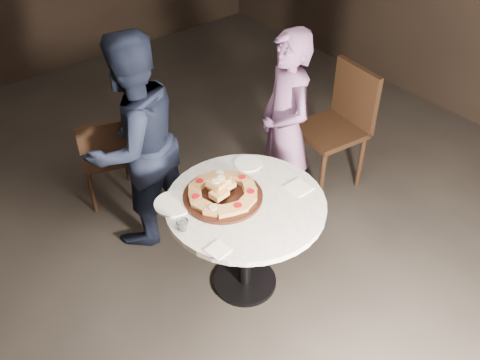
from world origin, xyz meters
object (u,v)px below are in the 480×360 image
Objects in this scene: table at (245,218)px; diner_teal at (285,128)px; chair_right at (340,119)px; diner_navy at (134,144)px; serving_board at (223,196)px; focaccia_pile at (222,191)px; water_glass at (182,225)px; chair_far at (106,155)px.

diner_teal is (0.71, 0.42, 0.13)m from table.
diner_navy is at bearing -98.76° from chair_right.
focaccia_pile is at bearing 113.15° from serving_board.
table is 0.23m from focaccia_pile.
serving_board is 6.70× the size of water_glass.
table is 2.43× the size of focaccia_pile.
diner_teal is at bearing 18.93° from water_glass.
focaccia_pile reaches higher than chair_far.
diner_teal reaches higher than chair_far.
chair_far is (-0.18, 1.16, -0.27)m from serving_board.
chair_right is 1.59m from diner_navy.
focaccia_pile is (-0.00, 0.01, 0.04)m from serving_board.
serving_board is 0.31× the size of diner_navy.
serving_board is 0.04m from focaccia_pile.
focaccia_pile is 0.30× the size of diner_teal.
table is 0.90m from diner_navy.
diner_teal is (0.97, -0.85, 0.26)m from chair_far.
water_glass is (-0.41, 0.04, 0.16)m from table.
serving_board is 0.61× the size of chair_far.
chair_right is 0.68× the size of diner_teal.
chair_far is (-0.18, 1.16, -0.31)m from focaccia_pile.
diner_navy reaches higher than diner_teal.
diner_teal is at bearing -84.03° from chair_right.
table is 0.67× the size of diner_navy.
diner_navy reaches higher than table.
diner_navy is 1.07× the size of diner_teal.
serving_board is 1.11× the size of focaccia_pile.
serving_board is 0.49× the size of chair_right.
diner_navy reaches higher than chair_far.
table is at bearing -55.06° from serving_board.
chair_far is at bearing 98.67° from focaccia_pile.
chair_right is at bearing 17.82° from table.
chair_right reaches higher than table.
water_glass is (-0.33, -0.07, 0.02)m from serving_board.
chair_far is (-0.26, 1.28, -0.13)m from table.
diner_teal is (0.94, -0.42, -0.05)m from diner_navy.
focaccia_pile is 0.34m from water_glass.
serving_board is at bearing -50.57° from diner_teal.
focaccia_pile is 0.44× the size of chair_right.
serving_board is at bearing 12.37° from water_glass.
chair_far is at bearing -112.06° from chair_right.
chair_far is 1.32m from diner_teal.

